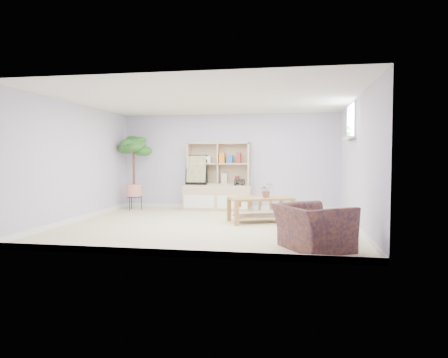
% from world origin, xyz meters
% --- Properties ---
extents(floor, '(5.50, 5.00, 0.01)m').
position_xyz_m(floor, '(0.00, 0.00, 0.00)').
color(floor, beige).
rests_on(floor, ground).
extents(ceiling, '(5.50, 5.00, 0.01)m').
position_xyz_m(ceiling, '(0.00, 0.00, 2.40)').
color(ceiling, white).
rests_on(ceiling, walls).
extents(walls, '(5.51, 5.01, 2.40)m').
position_xyz_m(walls, '(0.00, 0.00, 1.20)').
color(walls, silver).
rests_on(walls, floor).
extents(baseboard, '(5.50, 5.00, 0.10)m').
position_xyz_m(baseboard, '(0.00, 0.00, 0.05)').
color(baseboard, white).
rests_on(baseboard, floor).
extents(window, '(0.10, 0.98, 0.68)m').
position_xyz_m(window, '(2.73, 0.60, 2.00)').
color(window, silver).
rests_on(window, walls).
extents(window_sill, '(0.14, 1.00, 0.04)m').
position_xyz_m(window_sill, '(2.67, 0.60, 1.68)').
color(window_sill, white).
rests_on(window_sill, walls).
extents(storage_unit, '(1.68, 0.57, 1.68)m').
position_xyz_m(storage_unit, '(-0.23, 2.24, 0.84)').
color(storage_unit, tan).
rests_on(storage_unit, floor).
extents(poster, '(0.54, 0.14, 0.75)m').
position_xyz_m(poster, '(-0.76, 2.20, 1.00)').
color(poster, yellow).
rests_on(poster, storage_unit).
extents(toy_truck, '(0.34, 0.24, 0.18)m').
position_xyz_m(toy_truck, '(0.33, 2.18, 0.72)').
color(toy_truck, black).
rests_on(toy_truck, storage_unit).
extents(coffee_table, '(1.40, 1.11, 0.50)m').
position_xyz_m(coffee_table, '(0.97, 0.53, 0.25)').
color(coffee_table, olive).
rests_on(coffee_table, floor).
extents(table_plant, '(0.33, 0.31, 0.29)m').
position_xyz_m(table_plant, '(1.09, 0.53, 0.65)').
color(table_plant, '#2F7A37').
rests_on(table_plant, coffee_table).
extents(floor_tree, '(0.83, 0.83, 1.86)m').
position_xyz_m(floor_tree, '(-2.30, 1.94, 0.93)').
color(floor_tree, '#134112').
rests_on(floor_tree, floor).
extents(armchair, '(1.24, 1.28, 0.73)m').
position_xyz_m(armchair, '(1.89, -1.76, 0.36)').
color(armchair, '#101738').
rests_on(armchair, floor).
extents(sill_plant, '(0.15, 0.14, 0.23)m').
position_xyz_m(sill_plant, '(2.67, 0.61, 1.81)').
color(sill_plant, '#134112').
rests_on(sill_plant, window_sill).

